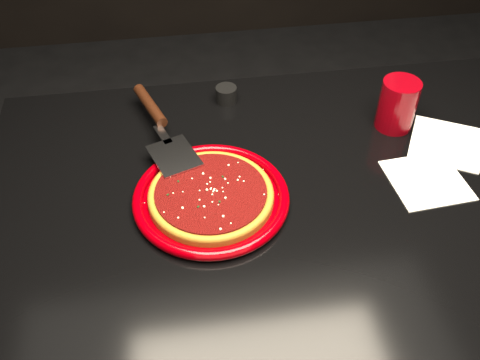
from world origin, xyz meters
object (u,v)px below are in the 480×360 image
object	(u,v)px
pizza_server	(162,126)
cup	(397,105)
plate	(211,198)
ramekin	(226,94)
table	(279,298)

from	to	relation	value
pizza_server	cup	bearing A→B (deg)	-22.11
plate	cup	distance (m)	0.46
cup	ramekin	distance (m)	0.38
plate	ramekin	bearing A→B (deg)	77.38
plate	ramekin	distance (m)	0.33
cup	pizza_server	bearing A→B (deg)	177.51
ramekin	pizza_server	bearing A→B (deg)	-140.86
ramekin	table	bearing A→B (deg)	-75.11
cup	ramekin	world-z (taller)	cup
cup	ramekin	size ratio (longest dim) A/B	2.31
plate	ramekin	world-z (taller)	ramekin
pizza_server	plate	bearing A→B (deg)	-86.99
table	cup	bearing A→B (deg)	31.38
pizza_server	ramekin	size ratio (longest dim) A/B	7.24
pizza_server	cup	world-z (taller)	cup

